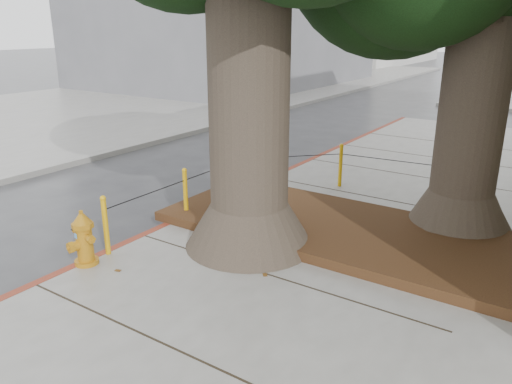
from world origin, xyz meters
TOP-DOWN VIEW (x-y plane):
  - ground at (0.00, 0.00)m, footprint 140.00×140.00m
  - sidewalk_opposite at (-14.00, 10.00)m, footprint 14.00×60.00m
  - curb_red at (-2.00, 2.50)m, footprint 0.14×26.00m
  - planter_bed at (0.90, 3.90)m, footprint 6.40×2.60m
  - bollard_ring at (-0.87, 4.38)m, footprint 3.79×5.39m
  - fire_hydrant at (-1.90, 0.79)m, footprint 0.44×0.42m
  - car_dark at (-11.93, 17.23)m, footprint 1.91×4.24m

SIDE VIEW (x-z plane):
  - ground at x=0.00m, z-range 0.00..0.00m
  - sidewalk_opposite at x=-14.00m, z-range 0.00..0.15m
  - curb_red at x=-2.00m, z-range -0.01..0.15m
  - planter_bed at x=0.90m, z-range 0.15..0.31m
  - fire_hydrant at x=-1.90m, z-range 0.14..0.97m
  - car_dark at x=-11.93m, z-range 0.00..1.21m
  - bollard_ring at x=-0.87m, z-range 0.19..1.14m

